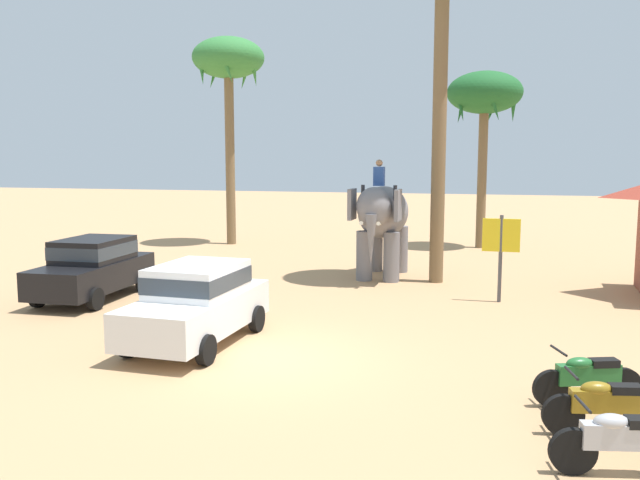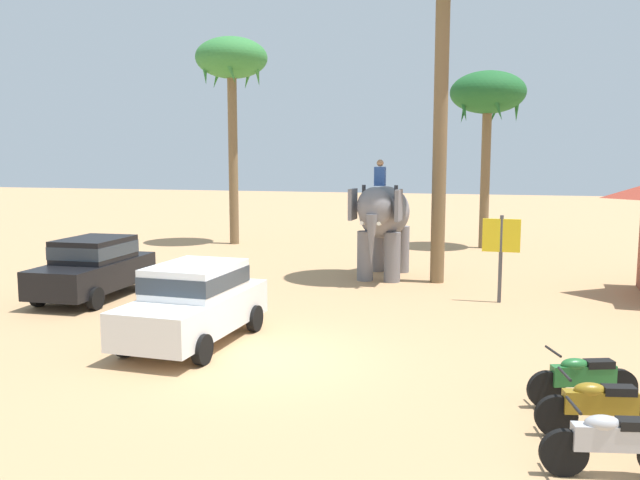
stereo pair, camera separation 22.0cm
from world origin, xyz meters
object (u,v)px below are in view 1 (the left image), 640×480
motorcycle_second_in_row (606,405)px  car_parked_far_side (93,266)px  motorcycle_nearest_camera (622,440)px  motorcycle_mid_row (588,377)px  signboard_yellow (501,241)px  elephant_with_mahout (382,217)px  palm_tree_behind_elephant (484,97)px  palm_tree_near_hut (228,65)px  car_sedan_foreground (197,301)px

motorcycle_second_in_row → car_parked_far_side: bearing=153.9°
motorcycle_second_in_row → motorcycle_nearest_camera: bearing=-89.6°
motorcycle_mid_row → signboard_yellow: bearing=100.2°
elephant_with_mahout → signboard_yellow: elephant_with_mahout is taller
elephant_with_mahout → motorcycle_mid_row: size_ratio=2.25×
elephant_with_mahout → signboard_yellow: (3.76, -2.83, -0.30)m
motorcycle_second_in_row → signboard_yellow: bearing=99.5°
motorcycle_mid_row → palm_tree_behind_elephant: bearing=96.6°
elephant_with_mahout → palm_tree_near_hut: size_ratio=0.42×
motorcycle_mid_row → palm_tree_near_hut: 22.66m
motorcycle_mid_row → palm_tree_near_hut: size_ratio=0.19×
car_parked_far_side → elephant_with_mahout: (7.25, 5.36, 1.06)m
palm_tree_near_hut → signboard_yellow: size_ratio=3.85×
motorcycle_nearest_camera → palm_tree_behind_elephant: size_ratio=0.23×
elephant_with_mahout → palm_tree_near_hut: 12.01m
motorcycle_nearest_camera → motorcycle_second_in_row: (-0.01, 1.21, 0.00)m
motorcycle_mid_row → motorcycle_nearest_camera: bearing=-87.4°
motorcycle_mid_row → palm_tree_behind_elephant: (-2.14, 18.48, 6.03)m
motorcycle_nearest_camera → signboard_yellow: size_ratio=0.74×
car_sedan_foreground → car_parked_far_side: 5.82m
elephant_with_mahout → signboard_yellow: 4.72m
car_parked_far_side → palm_tree_behind_elephant: palm_tree_behind_elephant is taller
elephant_with_mahout → motorcycle_nearest_camera: size_ratio=2.18×
motorcycle_nearest_camera → car_sedan_foreground: bearing=152.5°
car_sedan_foreground → elephant_with_mahout: elephant_with_mahout is taller
motorcycle_second_in_row → palm_tree_behind_elephant: size_ratio=0.23×
motorcycle_second_in_row → palm_tree_near_hut: palm_tree_near_hut is taller
car_parked_far_side → palm_tree_near_hut: size_ratio=0.45×
motorcycle_nearest_camera → signboard_yellow: signboard_yellow is taller
car_sedan_foreground → motorcycle_nearest_camera: size_ratio=2.33×
elephant_with_mahout → motorcycle_nearest_camera: bearing=-67.6°
car_sedan_foreground → palm_tree_behind_elephant: size_ratio=0.55×
car_parked_far_side → motorcycle_second_in_row: bearing=-26.1°
car_parked_far_side → motorcycle_mid_row: size_ratio=2.42×
palm_tree_behind_elephant → palm_tree_near_hut: (-11.06, -1.68, 1.52)m
palm_tree_behind_elephant → signboard_yellow: 12.06m
motorcycle_second_in_row → motorcycle_mid_row: 1.17m
motorcycle_nearest_camera → motorcycle_mid_row: same height
car_parked_far_side → motorcycle_nearest_camera: 14.46m
car_sedan_foreground → signboard_yellow: bearing=43.1°
palm_tree_near_hut → signboard_yellow: 16.36m
palm_tree_behind_elephant → motorcycle_second_in_row: bearing=-83.5°
palm_tree_behind_elephant → signboard_yellow: bearing=-85.9°
motorcycle_second_in_row → palm_tree_near_hut: 23.59m
car_parked_far_side → motorcycle_mid_row: bearing=-21.8°
motorcycle_mid_row → palm_tree_near_hut: (-13.19, 16.80, 7.56)m
car_parked_far_side → elephant_with_mahout: elephant_with_mahout is taller
signboard_yellow → motorcycle_mid_row: bearing=-79.8°
elephant_with_mahout → motorcycle_nearest_camera: (5.22, -12.67, -1.53)m
car_sedan_foreground → motorcycle_mid_row: size_ratio=2.40×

